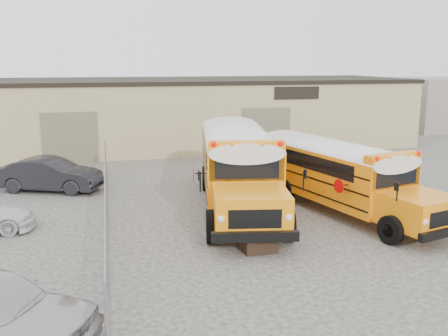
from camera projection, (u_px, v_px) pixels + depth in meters
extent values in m
plane|color=#302E2C|center=(289.00, 239.00, 16.92)|extent=(120.00, 120.00, 0.00)
cube|color=#CEB97F|center=(191.00, 113.00, 35.48)|extent=(30.00, 10.00, 4.50)
cube|color=black|center=(191.00, 80.00, 35.00)|extent=(30.20, 10.20, 0.25)
cube|color=black|center=(297.00, 93.00, 31.69)|extent=(3.00, 0.08, 0.80)
cube|color=brown|center=(70.00, 138.00, 29.08)|extent=(3.20, 0.08, 3.00)
cube|color=brown|center=(266.00, 131.00, 31.75)|extent=(3.20, 0.08, 3.00)
cylinder|color=gray|center=(107.00, 324.00, 9.68)|extent=(0.07, 0.07, 1.80)
cylinder|color=gray|center=(107.00, 264.00, 12.54)|extent=(0.07, 0.07, 1.80)
cylinder|color=gray|center=(106.00, 226.00, 15.39)|extent=(0.07, 0.07, 1.80)
cylinder|color=gray|center=(106.00, 201.00, 18.25)|extent=(0.07, 0.07, 1.80)
cylinder|color=gray|center=(106.00, 182.00, 21.11)|extent=(0.07, 0.07, 1.80)
cylinder|color=gray|center=(106.00, 167.00, 23.96)|extent=(0.07, 0.07, 1.80)
cylinder|color=gray|center=(106.00, 156.00, 26.82)|extent=(0.07, 0.07, 1.80)
cylinder|color=gray|center=(105.00, 177.00, 18.06)|extent=(0.05, 18.00, 0.05)
cylinder|color=gray|center=(107.00, 223.00, 18.43)|extent=(0.05, 18.00, 0.05)
cube|color=gray|center=(106.00, 201.00, 18.25)|extent=(0.02, 18.00, 1.70)
cube|color=gray|center=(448.00, 103.00, 44.65)|extent=(10.00, 8.00, 4.40)
cube|color=orange|center=(227.00, 138.00, 27.74)|extent=(4.08, 8.62, 2.23)
cube|color=orange|center=(234.00, 167.00, 22.63)|extent=(2.77, 2.77, 1.25)
cube|color=black|center=(232.00, 138.00, 23.59)|extent=(2.21, 0.44, 0.82)
cube|color=silver|center=(227.00, 115.00, 27.47)|extent=(4.10, 8.71, 0.44)
cube|color=orange|center=(232.00, 123.00, 23.69)|extent=(2.72, 0.99, 0.39)
sphere|color=#E50705|center=(208.00, 121.00, 23.35)|extent=(0.22, 0.22, 0.22)
sphere|color=#E50705|center=(257.00, 121.00, 23.48)|extent=(0.22, 0.22, 0.22)
sphere|color=orange|center=(222.00, 121.00, 23.38)|extent=(0.22, 0.22, 0.22)
sphere|color=orange|center=(243.00, 121.00, 23.44)|extent=(0.22, 0.22, 0.22)
cube|color=black|center=(237.00, 184.00, 21.48)|extent=(2.67, 0.69, 0.31)
cube|color=black|center=(222.00, 143.00, 32.05)|extent=(2.67, 0.66, 0.31)
cube|color=black|center=(227.00, 140.00, 27.76)|extent=(4.10, 8.47, 0.07)
cube|color=black|center=(226.00, 126.00, 27.93)|extent=(3.89, 7.34, 0.68)
cylinder|color=black|center=(206.00, 180.00, 22.80)|extent=(0.49, 1.17, 1.13)
cylinder|color=black|center=(262.00, 179.00, 22.96)|extent=(0.49, 1.17, 1.13)
cylinder|color=black|center=(203.00, 153.00, 29.51)|extent=(0.49, 1.17, 1.13)
cylinder|color=black|center=(246.00, 152.00, 29.67)|extent=(0.49, 1.17, 1.13)
cylinder|color=#BF0505|center=(193.00, 145.00, 24.84)|extent=(0.14, 0.61, 0.61)
cube|color=orange|center=(257.00, 150.00, 25.35)|extent=(4.11, 7.51, 1.93)
cube|color=orange|center=(313.00, 176.00, 21.47)|extent=(2.53, 2.53, 1.08)
cube|color=black|center=(299.00, 151.00, 22.17)|extent=(1.88, 0.55, 0.71)
cube|color=silver|center=(257.00, 129.00, 25.12)|extent=(4.13, 7.58, 0.38)
cube|color=orange|center=(296.00, 137.00, 22.24)|extent=(2.35, 1.05, 0.34)
sphere|color=#E50705|center=(281.00, 137.00, 21.57)|extent=(0.19, 0.19, 0.19)
sphere|color=#E50705|center=(317.00, 133.00, 22.48)|extent=(0.19, 0.19, 0.19)
sphere|color=orange|center=(291.00, 136.00, 21.82)|extent=(0.19, 0.19, 0.19)
sphere|color=orange|center=(308.00, 134.00, 22.23)|extent=(0.19, 0.19, 0.19)
cube|color=black|center=(329.00, 192.00, 20.60)|extent=(2.28, 0.79, 0.26)
cube|color=black|center=(223.00, 155.00, 28.66)|extent=(2.27, 0.77, 0.26)
cube|color=black|center=(257.00, 152.00, 25.37)|extent=(4.11, 7.38, 0.06)
cube|color=black|center=(254.00, 139.00, 25.48)|extent=(3.85, 6.43, 0.58)
cylinder|color=black|center=(290.00, 191.00, 21.16)|extent=(0.51, 1.01, 0.98)
cylinder|color=black|center=(331.00, 185.00, 22.19)|extent=(0.51, 1.01, 0.98)
cylinder|color=black|center=(224.00, 166.00, 26.27)|extent=(0.51, 1.01, 0.98)
cylinder|color=black|center=(260.00, 162.00, 27.30)|extent=(0.51, 1.01, 0.98)
cylinder|color=#BF0505|center=(255.00, 159.00, 22.48)|extent=(0.16, 0.52, 0.53)
cube|color=black|center=(258.00, 235.00, 15.79)|extent=(1.05, 0.95, 1.02)
sphere|color=black|center=(258.00, 221.00, 15.70)|extent=(1.12, 1.12, 1.12)
imported|color=black|center=(50.00, 175.00, 22.97)|extent=(4.98, 3.22, 1.55)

